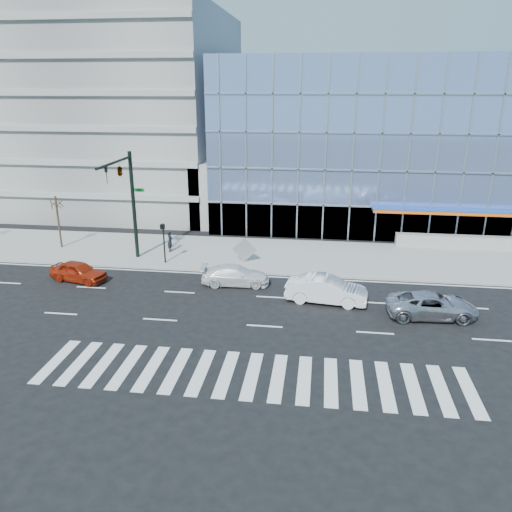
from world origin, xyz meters
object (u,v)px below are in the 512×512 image
at_px(ped_signal_post, 163,237).
at_px(red_sedan, 78,271).
at_px(white_suv, 235,275).
at_px(white_sedan, 326,290).
at_px(street_tree_near, 56,203).
at_px(pedestrian, 170,241).
at_px(traffic_signal, 124,182).
at_px(silver_suv, 432,305).
at_px(tilted_panel, 244,250).

height_order(ped_signal_post, red_sedan, ped_signal_post).
relative_size(white_suv, white_sedan, 0.91).
bearing_deg(street_tree_near, pedestrian, 0.45).
bearing_deg(white_sedan, white_suv, 78.07).
bearing_deg(white_sedan, street_tree_near, 77.03).
distance_m(ped_signal_post, street_tree_near, 9.97).
xyz_separation_m(traffic_signal, red_sedan, (-2.32, -3.53, -5.49)).
bearing_deg(white_sedan, silver_suv, -94.80).
distance_m(silver_suv, red_sedan, 22.82).
distance_m(traffic_signal, white_sedan, 16.06).
height_order(white_suv, white_sedan, white_sedan).
height_order(white_suv, red_sedan, red_sedan).
bearing_deg(street_tree_near, traffic_signal, -22.71).
height_order(traffic_signal, white_suv, traffic_signal).
height_order(traffic_signal, silver_suv, traffic_signal).
distance_m(ped_signal_post, white_sedan, 13.01).
distance_m(ped_signal_post, tilted_panel, 6.00).
distance_m(traffic_signal, street_tree_near, 7.96).
xyz_separation_m(silver_suv, pedestrian, (-18.23, 9.08, 0.30)).
bearing_deg(street_tree_near, white_suv, -20.37).
distance_m(ped_signal_post, silver_suv, 19.04).
bearing_deg(ped_signal_post, red_sedan, -140.98).
height_order(silver_suv, white_suv, silver_suv).
xyz_separation_m(street_tree_near, white_suv, (15.35, -5.70, -3.12)).
bearing_deg(traffic_signal, tilted_panel, 9.55).
xyz_separation_m(traffic_signal, silver_suv, (20.35, -6.08, -5.45)).
distance_m(street_tree_near, white_suv, 16.67).
distance_m(traffic_signal, tilted_panel, 9.85).
relative_size(ped_signal_post, red_sedan, 0.75).
relative_size(ped_signal_post, tilted_panel, 2.31).
bearing_deg(street_tree_near, tilted_panel, -5.72).
bearing_deg(ped_signal_post, white_suv, -28.23).
bearing_deg(pedestrian, traffic_signal, 141.74).
bearing_deg(traffic_signal, street_tree_near, 157.29).
xyz_separation_m(ped_signal_post, tilted_panel, (5.81, 1.02, -1.07)).
relative_size(traffic_signal, white_sedan, 1.62).
height_order(traffic_signal, pedestrian, traffic_signal).
bearing_deg(white_sedan, red_sedan, 92.55).
bearing_deg(pedestrian, ped_signal_post, -174.92).
height_order(traffic_signal, ped_signal_post, traffic_signal).
height_order(street_tree_near, tilted_panel, street_tree_near).
distance_m(street_tree_near, pedestrian, 9.54).
bearing_deg(traffic_signal, red_sedan, -123.33).
xyz_separation_m(street_tree_near, tilted_panel, (15.31, -1.53, -2.71)).
xyz_separation_m(red_sedan, pedestrian, (4.45, 6.53, 0.34)).
bearing_deg(silver_suv, ped_signal_post, 66.15).
bearing_deg(white_sedan, pedestrian, 64.36).
relative_size(white_sedan, pedestrian, 2.86).
distance_m(traffic_signal, silver_suv, 21.93).
bearing_deg(red_sedan, pedestrian, -21.36).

